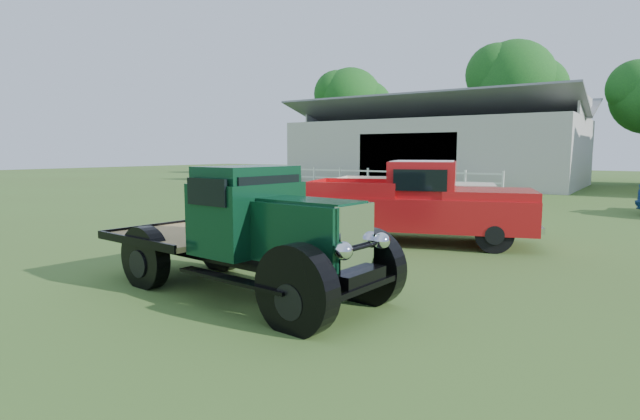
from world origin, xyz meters
The scene contains 8 objects.
ground centered at (0.00, 0.00, 0.00)m, with size 120.00×120.00×0.00m, color #445E26.
shed_left centered at (-7.00, 26.00, 2.80)m, with size 18.80×10.20×5.60m, color #B9B9B9, non-canonical shape.
fence_rail centered at (-8.00, 20.00, 0.60)m, with size 14.20×0.16×1.20m, color white, non-canonical shape.
tree_a centered at (-18.00, 33.00, 5.25)m, with size 6.30×6.30×10.50m, color #164017, non-canonical shape.
tree_b centered at (-4.00, 34.00, 5.75)m, with size 6.90×6.90×11.50m, color #164017, non-canonical shape.
vintage_flatbed centered at (0.42, -1.23, 0.99)m, with size 4.99×1.98×1.98m, color #0A331E, non-canonical shape.
red_pickup centered at (0.91, 4.38, 1.00)m, with size 5.49×2.11×2.00m, color red, non-canonical shape.
white_pickup centered at (-0.54, 7.45, 0.91)m, with size 4.94×1.92×1.82m, color beige, non-canonical shape.
Camera 1 is at (5.67, -6.88, 2.19)m, focal length 28.00 mm.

